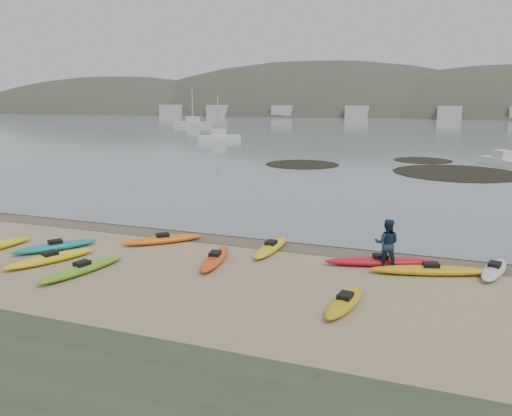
% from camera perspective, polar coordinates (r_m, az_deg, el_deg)
% --- Properties ---
extents(ground, '(600.00, 600.00, 0.00)m').
position_cam_1_polar(ground, '(23.28, 0.00, -3.61)').
color(ground, tan).
rests_on(ground, ground).
extents(wet_sand, '(60.00, 60.00, 0.00)m').
position_cam_1_polar(wet_sand, '(23.01, -0.26, -3.79)').
color(wet_sand, brown).
rests_on(wet_sand, ground).
extents(water, '(1200.00, 1200.00, 0.00)m').
position_cam_1_polar(water, '(321.15, 19.16, 10.63)').
color(water, slate).
rests_on(water, ground).
extents(kayaks, '(21.53, 8.69, 0.34)m').
position_cam_1_polar(kayaks, '(20.03, -4.53, -5.83)').
color(kayaks, silver).
rests_on(kayaks, ground).
extents(person_east, '(0.97, 0.78, 1.93)m').
position_cam_1_polar(person_east, '(19.90, 14.73, -3.94)').
color(person_east, navy).
rests_on(person_east, ground).
extents(kelp_mats, '(23.27, 16.81, 0.04)m').
position_cam_1_polar(kelp_mats, '(48.79, 17.02, 4.36)').
color(kelp_mats, black).
rests_on(kelp_mats, water).
extents(moored_boats, '(92.42, 90.27, 1.19)m').
position_cam_1_polar(moored_boats, '(103.19, 15.83, 8.71)').
color(moored_boats, silver).
rests_on(moored_boats, ground).
extents(far_town, '(199.00, 5.00, 4.00)m').
position_cam_1_polar(far_town, '(166.06, 19.92, 10.19)').
color(far_town, beige).
rests_on(far_town, ground).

